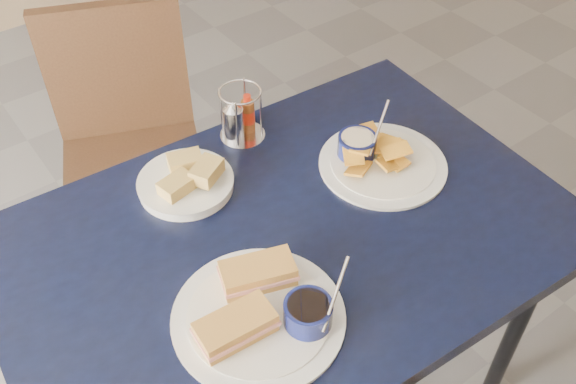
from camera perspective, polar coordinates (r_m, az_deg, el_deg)
dining_table at (r=1.39m, az=-0.01°, el=-5.49°), size 1.23×0.86×0.75m
chair_far at (r=2.03m, az=-14.88°, el=4.97°), size 0.54×0.54×0.88m
sandwich_plate at (r=1.20m, az=-2.31°, el=-10.31°), size 0.33×0.32×0.12m
plantain_plate at (r=1.50m, az=7.70°, el=3.11°), size 0.30×0.30×0.12m
bread_basket at (r=1.44m, az=-8.96°, el=0.98°), size 0.21×0.21×0.07m
condiment_caddy at (r=1.54m, az=-4.33°, el=6.55°), size 0.11×0.11×0.14m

